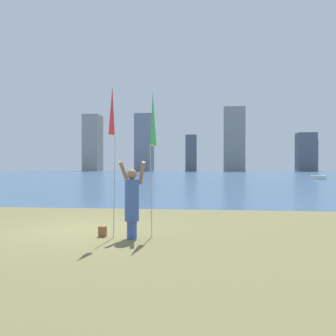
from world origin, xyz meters
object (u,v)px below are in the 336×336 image
at_px(person, 132,200).
at_px(sailboat_2, 318,177).
at_px(kite_flag_left, 112,114).
at_px(kite_flag_right, 153,121).
at_px(bag, 103,231).

xyz_separation_m(person, sailboat_2, (17.50, 39.34, -0.67)).
xyz_separation_m(kite_flag_left, kite_flag_right, (0.98, 0.56, -0.13)).
xyz_separation_m(person, kite_flag_left, (-0.49, -0.12, 2.25)).
relative_size(kite_flag_right, bag, 14.17).
height_order(kite_flag_right, sailboat_2, sailboat_2).
distance_m(person, sailboat_2, 43.06).
relative_size(person, kite_flag_left, 0.51).
bearing_deg(kite_flag_left, bag, 141.78).
distance_m(person, kite_flag_left, 2.30).
bearing_deg(bag, kite_flag_left, -38.22).
distance_m(kite_flag_left, bag, 3.13).
height_order(person, kite_flag_left, kite_flag_left).
xyz_separation_m(kite_flag_left, bag, (-0.34, 0.27, -3.10)).
height_order(person, kite_flag_right, kite_flag_right).
distance_m(kite_flag_right, bag, 3.27).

